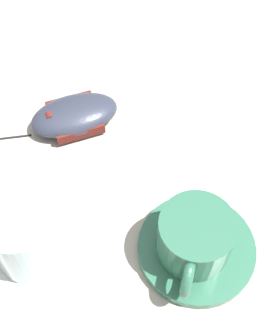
{
  "coord_description": "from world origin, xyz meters",
  "views": [
    {
      "loc": [
        0.24,
        -0.03,
        0.48
      ],
      "look_at": [
        -0.04,
        0.0,
        0.03
      ],
      "focal_mm": 50.0,
      "sensor_mm": 36.0,
      "label": 1
    }
  ],
  "objects_px": {
    "saucer": "(196,249)",
    "computer_mouse": "(74,115)",
    "coffee_cup": "(195,238)",
    "drinking_glass": "(22,241)"
  },
  "relations": [
    {
      "from": "computer_mouse",
      "to": "drinking_glass",
      "type": "distance_m",
      "value": 0.19
    },
    {
      "from": "coffee_cup",
      "to": "drinking_glass",
      "type": "relative_size",
      "value": 1.24
    },
    {
      "from": "saucer",
      "to": "coffee_cup",
      "type": "xyz_separation_m",
      "value": [
        0.0,
        -0.01,
        0.03
      ]
    },
    {
      "from": "coffee_cup",
      "to": "computer_mouse",
      "type": "bearing_deg",
      "value": -150.51
    },
    {
      "from": "saucer",
      "to": "computer_mouse",
      "type": "xyz_separation_m",
      "value": [
        -0.19,
        -0.12,
        0.01
      ]
    },
    {
      "from": "coffee_cup",
      "to": "drinking_glass",
      "type": "xyz_separation_m",
      "value": [
        -0.02,
        -0.17,
        0.0
      ]
    },
    {
      "from": "saucer",
      "to": "drinking_glass",
      "type": "height_order",
      "value": "drinking_glass"
    },
    {
      "from": "saucer",
      "to": "computer_mouse",
      "type": "height_order",
      "value": "computer_mouse"
    },
    {
      "from": "saucer",
      "to": "computer_mouse",
      "type": "bearing_deg",
      "value": -148.87
    },
    {
      "from": "coffee_cup",
      "to": "drinking_glass",
      "type": "bearing_deg",
      "value": -96.18
    }
  ]
}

